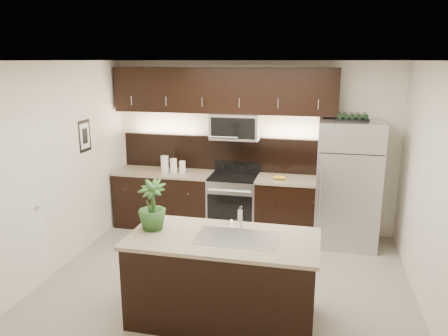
% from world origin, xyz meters
% --- Properties ---
extents(ground, '(4.50, 4.50, 0.00)m').
position_xyz_m(ground, '(0.00, 0.00, 0.00)').
color(ground, gray).
rests_on(ground, ground).
extents(room_walls, '(4.52, 4.02, 2.71)m').
position_xyz_m(room_walls, '(-0.11, -0.04, 1.70)').
color(room_walls, silver).
rests_on(room_walls, ground).
extents(counter_run, '(3.51, 0.65, 0.94)m').
position_xyz_m(counter_run, '(-0.46, 1.69, 0.47)').
color(counter_run, black).
rests_on(counter_run, ground).
extents(upper_fixtures, '(3.49, 0.40, 1.66)m').
position_xyz_m(upper_fixtures, '(-0.43, 1.84, 2.14)').
color(upper_fixtures, black).
rests_on(upper_fixtures, counter_run).
extents(island, '(1.96, 0.96, 0.94)m').
position_xyz_m(island, '(0.13, -0.75, 0.47)').
color(island, black).
rests_on(island, ground).
extents(sink_faucet, '(0.84, 0.50, 0.28)m').
position_xyz_m(sink_faucet, '(0.28, -0.74, 0.96)').
color(sink_faucet, silver).
rests_on(sink_faucet, island).
extents(refrigerator, '(0.90, 0.81, 1.87)m').
position_xyz_m(refrigerator, '(1.48, 1.63, 0.94)').
color(refrigerator, '#B2B2B7').
rests_on(refrigerator, ground).
extents(wine_rack, '(0.46, 0.29, 0.11)m').
position_xyz_m(wine_rack, '(1.48, 1.63, 1.92)').
color(wine_rack, black).
rests_on(wine_rack, refrigerator).
extents(plant, '(0.32, 0.32, 0.54)m').
position_xyz_m(plant, '(-0.65, -0.70, 1.21)').
color(plant, '#254C1E').
rests_on(plant, island).
extents(canisters, '(0.40, 0.14, 0.27)m').
position_xyz_m(canisters, '(-1.27, 1.65, 1.06)').
color(canisters, silver).
rests_on(canisters, counter_run).
extents(french_press, '(0.09, 0.09, 0.26)m').
position_xyz_m(french_press, '(1.12, 1.64, 1.04)').
color(french_press, silver).
rests_on(french_press, counter_run).
extents(bananas, '(0.20, 0.16, 0.06)m').
position_xyz_m(bananas, '(0.42, 1.61, 0.97)').
color(bananas, gold).
rests_on(bananas, counter_run).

